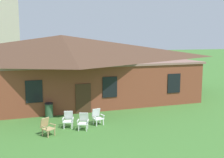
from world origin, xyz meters
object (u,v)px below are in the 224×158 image
(lawn_chair_middle, at_px, (97,116))
(lawn_chair_by_porch, at_px, (47,126))
(lawn_chair_left_end, at_px, (83,121))
(trash_bin, at_px, (49,110))
(lawn_chair_near_door, at_px, (68,119))

(lawn_chair_middle, bearing_deg, lawn_chair_by_porch, -162.08)
(lawn_chair_left_end, relative_size, trash_bin, 0.98)
(lawn_chair_by_porch, xyz_separation_m, lawn_chair_near_door, (1.34, 1.03, 0.00))
(lawn_chair_left_end, bearing_deg, lawn_chair_near_door, 138.41)
(lawn_chair_by_porch, bearing_deg, lawn_chair_near_door, 37.40)
(lawn_chair_left_end, bearing_deg, lawn_chair_middle, 32.92)
(lawn_chair_by_porch, bearing_deg, trash_bin, 82.19)
(lawn_chair_left_end, xyz_separation_m, lawn_chair_middle, (1.02, 0.66, 0.00))
(lawn_chair_near_door, height_order, trash_bin, trash_bin)
(lawn_chair_middle, distance_m, trash_bin, 3.63)
(lawn_chair_near_door, relative_size, lawn_chair_middle, 1.00)
(lawn_chair_by_porch, height_order, trash_bin, trash_bin)
(trash_bin, bearing_deg, lawn_chair_by_porch, -97.81)
(lawn_chair_near_door, relative_size, trash_bin, 0.98)
(lawn_chair_middle, xyz_separation_m, trash_bin, (-2.65, 2.48, -0.00))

